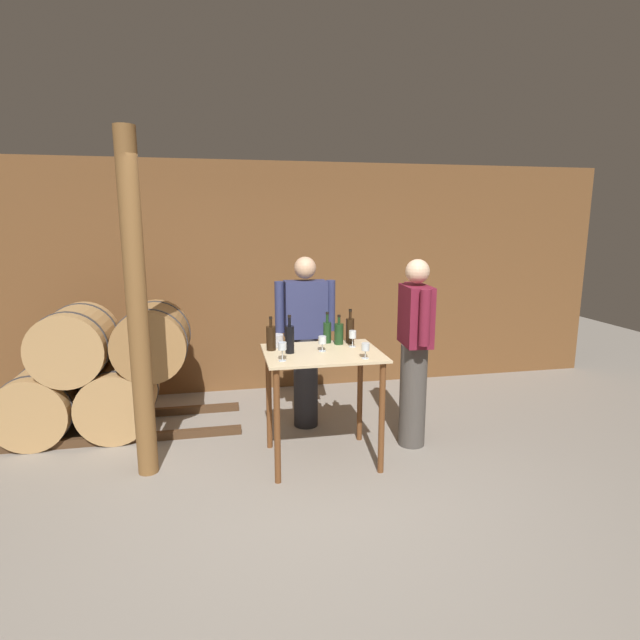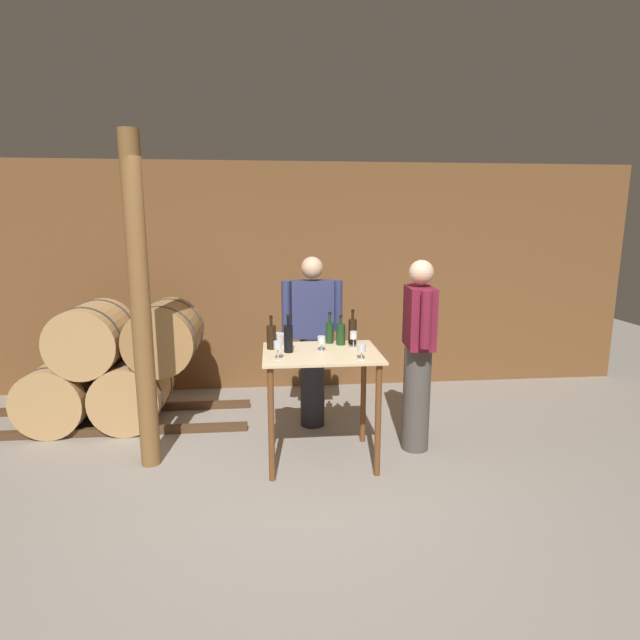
{
  "view_description": "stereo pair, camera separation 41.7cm",
  "coord_description": "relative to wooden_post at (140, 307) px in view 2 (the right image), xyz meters",
  "views": [
    {
      "loc": [
        -0.63,
        -3.24,
        2.02
      ],
      "look_at": [
        0.18,
        0.78,
        1.21
      ],
      "focal_mm": 28.0,
      "sensor_mm": 36.0,
      "label": 1
    },
    {
      "loc": [
        -0.22,
        -3.3,
        2.02
      ],
      "look_at": [
        0.18,
        0.78,
        1.21
      ],
      "focal_mm": 28.0,
      "sensor_mm": 36.0,
      "label": 2
    }
  ],
  "objects": [
    {
      "name": "wine_glass_near_left",
      "position": [
        1.08,
        -0.27,
        -0.28
      ],
      "size": [
        0.07,
        0.07,
        0.15
      ],
      "color": "silver",
      "rests_on": "tasting_table"
    },
    {
      "name": "wine_glass_near_center",
      "position": [
        1.45,
        -0.04,
        -0.3
      ],
      "size": [
        0.07,
        0.07,
        0.13
      ],
      "color": "silver",
      "rests_on": "tasting_table"
    },
    {
      "name": "back_wall",
      "position": [
        1.26,
        1.94,
        0.0
      ],
      "size": [
        8.4,
        0.05,
        2.7
      ],
      "color": "brown",
      "rests_on": "ground_plane"
    },
    {
      "name": "wooden_post",
      "position": [
        0.0,
        0.0,
        0.0
      ],
      "size": [
        0.16,
        0.16,
        2.7
      ],
      "color": "brown",
      "rests_on": "ground_plane"
    },
    {
      "name": "wine_bottle_center",
      "position": [
        1.55,
        0.24,
        -0.29
      ],
      "size": [
        0.07,
        0.07,
        0.28
      ],
      "color": "#193819",
      "rests_on": "tasting_table"
    },
    {
      "name": "barrel_rack",
      "position": [
        -0.55,
        0.92,
        -0.74
      ],
      "size": [
        3.0,
        0.78,
        1.25
      ],
      "color": "#4C331E",
      "rests_on": "ground_plane"
    },
    {
      "name": "wine_glass_near_right",
      "position": [
        1.73,
        0.06,
        -0.29
      ],
      "size": [
        0.06,
        0.06,
        0.14
      ],
      "color": "silver",
      "rests_on": "tasting_table"
    },
    {
      "name": "wine_bottle_right",
      "position": [
        1.64,
        0.17,
        -0.29
      ],
      "size": [
        0.08,
        0.08,
        0.26
      ],
      "color": "#193819",
      "rests_on": "tasting_table"
    },
    {
      "name": "person_host",
      "position": [
        2.31,
        0.07,
        -0.45
      ],
      "size": [
        0.25,
        0.59,
        1.7
      ],
      "color": "#4C4742",
      "rests_on": "ground_plane"
    },
    {
      "name": "ground_plane",
      "position": [
        1.26,
        -0.74,
        -1.35
      ],
      "size": [
        14.0,
        14.0,
        0.0
      ],
      "primitive_type": "plane",
      "color": "gray"
    },
    {
      "name": "tasting_table",
      "position": [
        1.44,
        -0.06,
        -0.59
      ],
      "size": [
        0.96,
        0.76,
        0.96
      ],
      "color": "beige",
      "rests_on": "ground_plane"
    },
    {
      "name": "wine_bottle_far_left",
      "position": [
        1.03,
        0.08,
        -0.28
      ],
      "size": [
        0.08,
        0.08,
        0.29
      ],
      "color": "black",
      "rests_on": "tasting_table"
    },
    {
      "name": "person_visitor_with_scarf",
      "position": [
        1.43,
        0.7,
        -0.45
      ],
      "size": [
        0.59,
        0.24,
        1.69
      ],
      "color": "#232328",
      "rests_on": "ground_plane"
    },
    {
      "name": "wine_bottle_far_right",
      "position": [
        1.75,
        0.2,
        -0.27
      ],
      "size": [
        0.07,
        0.07,
        0.3
      ],
      "color": "black",
      "rests_on": "tasting_table"
    },
    {
      "name": "wine_bottle_left",
      "position": [
        1.17,
        -0.04,
        -0.27
      ],
      "size": [
        0.07,
        0.07,
        0.32
      ],
      "color": "black",
      "rests_on": "tasting_table"
    },
    {
      "name": "wine_glass_far_side",
      "position": [
        1.73,
        -0.33,
        -0.3
      ],
      "size": [
        0.06,
        0.06,
        0.13
      ],
      "color": "silver",
      "rests_on": "tasting_table"
    },
    {
      "name": "ice_bucket",
      "position": [
        1.09,
        0.2,
        -0.34
      ],
      "size": [
        0.13,
        0.13,
        0.1
      ],
      "color": "silver",
      "rests_on": "tasting_table"
    }
  ]
}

